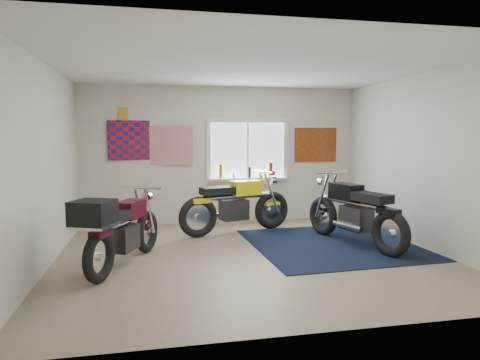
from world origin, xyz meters
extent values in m
plane|color=#9E896B|center=(0.00, 0.00, 0.00)|extent=(5.50, 5.50, 0.00)
plane|color=white|center=(0.00, 0.00, 2.70)|extent=(5.50, 5.50, 0.00)
plane|color=silver|center=(0.00, 2.50, 1.35)|extent=(5.50, 0.00, 5.50)
plane|color=silver|center=(0.00, -2.50, 1.35)|extent=(5.50, 0.00, 5.50)
plane|color=silver|center=(-2.75, 0.00, 1.35)|extent=(0.00, 5.00, 5.00)
plane|color=silver|center=(2.75, 0.00, 1.35)|extent=(0.00, 5.00, 5.00)
cube|color=black|center=(1.42, 0.36, 0.01)|extent=(2.61, 2.71, 0.01)
cube|color=white|center=(0.50, 2.48, 1.45)|extent=(1.50, 0.02, 1.10)
cube|color=white|center=(0.50, 2.47, 2.04)|extent=(1.66, 0.06, 0.08)
cube|color=white|center=(0.50, 2.47, 0.86)|extent=(1.66, 0.06, 0.08)
cube|color=white|center=(-0.29, 2.47, 1.45)|extent=(0.08, 0.06, 1.10)
cube|color=white|center=(1.29, 2.47, 1.45)|extent=(0.08, 0.06, 1.10)
cube|color=white|center=(0.50, 2.47, 1.45)|extent=(0.04, 0.06, 1.10)
cube|color=white|center=(0.50, 2.41, 0.88)|extent=(1.60, 0.16, 0.04)
cylinder|color=#855913|center=(-0.06, 2.40, 1.04)|extent=(0.07, 0.07, 0.28)
cylinder|color=white|center=(0.20, 2.40, 0.96)|extent=(0.06, 0.06, 0.12)
cylinder|color=black|center=(0.53, 2.40, 1.01)|extent=(0.06, 0.06, 0.22)
cylinder|color=yellow|center=(0.74, 2.40, 0.97)|extent=(0.05, 0.05, 0.14)
cylinder|color=maroon|center=(0.97, 2.40, 1.05)|extent=(0.09, 0.09, 0.30)
cylinder|color=#B91B5A|center=(1.03, 2.40, 0.97)|extent=(0.07, 0.07, 0.13)
plane|color=red|center=(-1.70, 2.48, 1.65)|extent=(1.00, 0.07, 1.00)
plane|color=red|center=(-1.05, 2.46, 1.55)|extent=(0.90, 0.09, 0.90)
cube|color=gold|center=(-1.90, 2.48, 2.15)|extent=(0.18, 0.02, 0.24)
cube|color=#A54C14|center=(1.95, 2.48, 1.55)|extent=(0.90, 0.03, 0.70)
torus|color=black|center=(0.79, 1.71, 0.35)|extent=(0.72, 0.33, 0.71)
torus|color=black|center=(-0.63, 1.29, 0.35)|extent=(0.72, 0.33, 0.71)
cylinder|color=silver|center=(0.79, 1.71, 0.35)|extent=(0.14, 0.13, 0.12)
cylinder|color=silver|center=(-0.63, 1.29, 0.35)|extent=(0.14, 0.13, 0.12)
cylinder|color=silver|center=(0.08, 1.50, 0.66)|extent=(1.31, 0.47, 0.10)
cube|color=#2D2D2F|center=(0.03, 1.49, 0.42)|extent=(0.54, 0.42, 0.36)
cylinder|color=silver|center=(-0.02, 1.65, 0.32)|extent=(0.58, 0.24, 0.07)
cube|color=yellow|center=(0.27, 1.55, 0.81)|extent=(0.59, 0.41, 0.25)
cube|color=black|center=(-0.27, 1.40, 0.78)|extent=(0.64, 0.45, 0.13)
cube|color=yellow|center=(-0.58, 1.31, 0.64)|extent=(0.35, 0.25, 0.08)
cube|color=yellow|center=(0.79, 1.71, 0.48)|extent=(0.33, 0.23, 0.05)
cylinder|color=silver|center=(0.61, 1.66, 1.08)|extent=(0.22, 0.64, 0.04)
cylinder|color=silver|center=(0.81, 1.72, 0.91)|extent=(0.15, 0.19, 0.17)
torus|color=black|center=(1.54, 1.03, 0.34)|extent=(0.33, 0.70, 0.69)
torus|color=black|center=(1.96, -0.44, 0.34)|extent=(0.33, 0.70, 0.69)
cylinder|color=silver|center=(1.54, 1.03, 0.34)|extent=(0.14, 0.15, 0.12)
cylinder|color=silver|center=(1.96, -0.44, 0.34)|extent=(0.14, 0.15, 0.12)
cylinder|color=silver|center=(1.75, 0.29, 0.68)|extent=(0.48, 1.35, 0.10)
cube|color=#2D2D2F|center=(1.77, 0.24, 0.44)|extent=(0.43, 0.56, 0.37)
cylinder|color=silver|center=(1.60, 0.19, 0.33)|extent=(0.24, 0.60, 0.08)
cube|color=black|center=(1.70, 0.48, 0.83)|extent=(0.43, 0.61, 0.26)
cube|color=black|center=(1.86, -0.08, 0.81)|extent=(0.46, 0.66, 0.13)
cube|color=black|center=(1.95, -0.39, 0.66)|extent=(0.26, 0.36, 0.09)
cube|color=black|center=(1.54, 1.03, 0.47)|extent=(0.23, 0.34, 0.05)
cylinder|color=silver|center=(1.59, 0.84, 1.12)|extent=(0.66, 0.23, 0.04)
cylinder|color=silver|center=(1.53, 1.05, 0.94)|extent=(0.20, 0.15, 0.18)
torus|color=black|center=(-1.48, 0.52, 0.31)|extent=(0.37, 0.63, 0.63)
torus|color=black|center=(-2.02, -0.73, 0.31)|extent=(0.37, 0.63, 0.63)
cylinder|color=silver|center=(-1.48, 0.52, 0.31)|extent=(0.13, 0.14, 0.11)
cylinder|color=silver|center=(-2.02, -0.73, 0.31)|extent=(0.13, 0.14, 0.11)
cylinder|color=silver|center=(-1.75, -0.11, 0.60)|extent=(0.56, 1.16, 0.09)
cube|color=#2D2D2F|center=(-1.77, -0.15, 0.39)|extent=(0.42, 0.51, 0.33)
cylinder|color=silver|center=(-1.91, -0.09, 0.29)|extent=(0.27, 0.52, 0.07)
cube|color=#430A15|center=(-1.68, 0.05, 0.74)|extent=(0.42, 0.55, 0.23)
cube|color=black|center=(-1.88, -0.42, 0.72)|extent=(0.46, 0.60, 0.12)
cube|color=#430A15|center=(-2.00, -0.69, 0.58)|extent=(0.26, 0.33, 0.08)
cube|color=#430A15|center=(-1.48, 0.52, 0.43)|extent=(0.23, 0.30, 0.05)
cylinder|color=silver|center=(-1.55, 0.36, 0.99)|extent=(0.57, 0.27, 0.04)
cylinder|color=silver|center=(-1.47, 0.54, 0.84)|extent=(0.18, 0.15, 0.16)
cube|color=black|center=(-2.06, -0.82, 0.86)|extent=(0.56, 0.55, 0.29)
camera|label=1|loc=(-1.37, -5.91, 1.75)|focal=32.00mm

